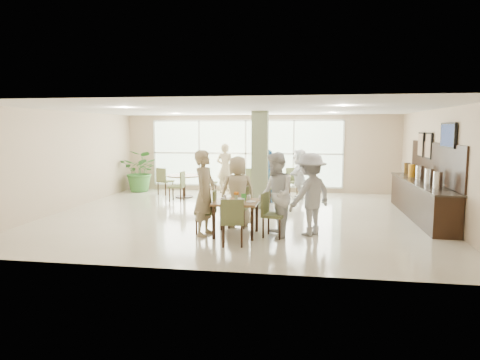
# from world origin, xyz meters

# --- Properties ---
(ground) EXTENTS (10.00, 10.00, 0.00)m
(ground) POSITION_xyz_m (0.00, 0.00, 0.00)
(ground) COLOR beige
(ground) RESTS_ON ground
(room_shell) EXTENTS (10.00, 10.00, 10.00)m
(room_shell) POSITION_xyz_m (0.00, 0.00, 1.70)
(room_shell) COLOR white
(room_shell) RESTS_ON ground
(window_bank) EXTENTS (7.00, 0.04, 7.00)m
(window_bank) POSITION_xyz_m (-0.50, 4.46, 1.40)
(window_bank) COLOR silver
(window_bank) RESTS_ON ground
(column) EXTENTS (0.45, 0.45, 2.80)m
(column) POSITION_xyz_m (0.40, 1.20, 1.40)
(column) COLOR #6A7450
(column) RESTS_ON ground
(main_table) EXTENTS (0.96, 0.96, 0.75)m
(main_table) POSITION_xyz_m (0.26, -2.10, 0.66)
(main_table) COLOR brown
(main_table) RESTS_ON ground
(round_table_left) EXTENTS (1.16, 1.16, 0.75)m
(round_table_left) POSITION_xyz_m (-2.35, 2.75, 0.59)
(round_table_left) COLOR brown
(round_table_left) RESTS_ON ground
(round_table_right) EXTENTS (1.20, 1.20, 0.75)m
(round_table_right) POSITION_xyz_m (0.60, 3.18, 0.59)
(round_table_right) COLOR brown
(round_table_right) RESTS_ON ground
(chairs_main_table) EXTENTS (2.04, 2.07, 0.95)m
(chairs_main_table) POSITION_xyz_m (0.29, -2.11, 0.47)
(chairs_main_table) COLOR #576336
(chairs_main_table) RESTS_ON ground
(chairs_table_left) EXTENTS (2.18, 1.78, 0.95)m
(chairs_table_left) POSITION_xyz_m (-2.37, 2.76, 0.47)
(chairs_table_left) COLOR #576336
(chairs_table_left) RESTS_ON ground
(chairs_table_right) EXTENTS (1.92, 2.02, 0.95)m
(chairs_table_right) POSITION_xyz_m (0.57, 3.17, 0.47)
(chairs_table_right) COLOR #576336
(chairs_table_right) RESTS_ON ground
(tabletop_clutter) EXTENTS (0.75, 0.78, 0.21)m
(tabletop_clutter) POSITION_xyz_m (0.28, -2.11, 0.81)
(tabletop_clutter) COLOR white
(tabletop_clutter) RESTS_ON main_table
(buffet_counter) EXTENTS (0.64, 4.70, 1.95)m
(buffet_counter) POSITION_xyz_m (4.70, 0.51, 0.55)
(buffet_counter) COLOR black
(buffet_counter) RESTS_ON ground
(wall_tv) EXTENTS (0.06, 1.00, 0.58)m
(wall_tv) POSITION_xyz_m (4.94, -0.60, 2.15)
(wall_tv) COLOR black
(wall_tv) RESTS_ON ground
(framed_art_a) EXTENTS (0.05, 0.55, 0.70)m
(framed_art_a) POSITION_xyz_m (4.95, 1.00, 1.85)
(framed_art_a) COLOR black
(framed_art_a) RESTS_ON ground
(framed_art_b) EXTENTS (0.05, 0.55, 0.70)m
(framed_art_b) POSITION_xyz_m (4.95, 1.80, 1.85)
(framed_art_b) COLOR black
(framed_art_b) RESTS_ON ground
(potted_plant) EXTENTS (1.47, 1.47, 1.51)m
(potted_plant) POSITION_xyz_m (-4.29, 3.77, 0.76)
(potted_plant) COLOR #346D2B
(potted_plant) RESTS_ON ground
(teen_left) EXTENTS (0.56, 0.74, 1.85)m
(teen_left) POSITION_xyz_m (-0.41, -2.19, 0.92)
(teen_left) COLOR tan
(teen_left) RESTS_ON ground
(teen_far) EXTENTS (0.92, 0.69, 1.67)m
(teen_far) POSITION_xyz_m (0.15, -1.26, 0.84)
(teen_far) COLOR tan
(teen_far) RESTS_ON ground
(teen_right) EXTENTS (0.90, 1.04, 1.82)m
(teen_right) POSITION_xyz_m (1.11, -2.15, 0.91)
(teen_right) COLOR white
(teen_right) RESTS_ON ground
(teen_standing) EXTENTS (1.27, 1.30, 1.79)m
(teen_standing) POSITION_xyz_m (1.84, -1.81, 0.89)
(teen_standing) COLOR #AAAAAC
(teen_standing) RESTS_ON ground
(adult_a) EXTENTS (1.10, 0.85, 1.66)m
(adult_a) POSITION_xyz_m (0.53, 2.29, 0.83)
(adult_a) COLOR #4492CE
(adult_a) RESTS_ON ground
(adult_b) EXTENTS (0.75, 1.56, 1.64)m
(adult_b) POSITION_xyz_m (1.50, 3.09, 0.82)
(adult_b) COLOR white
(adult_b) RESTS_ON ground
(adult_standing) EXTENTS (0.71, 0.52, 1.79)m
(adult_standing) POSITION_xyz_m (-1.15, 3.86, 0.89)
(adult_standing) COLOR tan
(adult_standing) RESTS_ON ground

